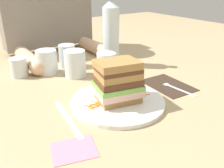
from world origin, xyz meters
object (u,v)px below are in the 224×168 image
object	(u,v)px
sandwich	(118,81)
empty_tumbler_2	(47,62)
empty_tumbler_0	(74,64)
empty_tumbler_3	(67,56)
juice_glass	(106,66)
water_bottle	(111,33)
main_plate	(118,102)
empty_tumbler_1	(19,67)
napkin_pink	(74,150)
knife	(69,120)
napkin_dark	(168,85)
fork	(173,86)

from	to	relation	value
sandwich	empty_tumbler_2	world-z (taller)	sandwich
empty_tumbler_0	empty_tumbler_3	distance (m)	0.12
sandwich	juice_glass	world-z (taller)	sandwich
juice_glass	water_bottle	xyz separation A→B (m)	(0.08, 0.09, 0.10)
empty_tumbler_0	empty_tumbler_2	xyz separation A→B (m)	(-0.07, 0.09, -0.00)
main_plate	empty_tumbler_1	world-z (taller)	empty_tumbler_1
empty_tumbler_1	napkin_pink	bearing A→B (deg)	-92.30
main_plate	napkin_pink	size ratio (longest dim) A/B	2.90
sandwich	juice_glass	bearing A→B (deg)	65.31
knife	empty_tumbler_1	distance (m)	0.39
knife	empty_tumbler_0	world-z (taller)	empty_tumbler_0
sandwich	water_bottle	size ratio (longest dim) A/B	0.48
sandwich	juice_glass	xyz separation A→B (m)	(0.10, 0.21, -0.03)
sandwich	napkin_pink	size ratio (longest dim) A/B	1.53
empty_tumbler_1	empty_tumbler_2	world-z (taller)	empty_tumbler_2
sandwich	water_bottle	bearing A→B (deg)	59.22
water_bottle	empty_tumbler_3	distance (m)	0.20
napkin_pink	napkin_dark	bearing A→B (deg)	16.59
fork	juice_glass	bearing A→B (deg)	119.79
empty_tumbler_1	empty_tumbler_3	distance (m)	0.19
empty_tumbler_1	napkin_pink	xyz separation A→B (m)	(-0.02, -0.50, -0.03)
napkin_dark	empty_tumbler_2	size ratio (longest dim) A/B	1.89
napkin_dark	empty_tumbler_2	world-z (taller)	empty_tumbler_2
knife	empty_tumbler_2	world-z (taller)	empty_tumbler_2
water_bottle	napkin_pink	xyz separation A→B (m)	(-0.37, -0.41, -0.13)
fork	empty_tumbler_3	bearing A→B (deg)	117.53
fork	empty_tumbler_2	bearing A→B (deg)	129.09
empty_tumbler_0	napkin_pink	xyz separation A→B (m)	(-0.19, -0.38, -0.05)
water_bottle	empty_tumbler_0	distance (m)	0.21
sandwich	empty_tumbler_2	distance (m)	0.37
fork	juice_glass	world-z (taller)	juice_glass
empty_tumbler_0	empty_tumbler_1	bearing A→B (deg)	145.04
sandwich	napkin_dark	world-z (taller)	sandwich
fork	knife	world-z (taller)	fork
empty_tumbler_1	sandwich	bearing A→B (deg)	-65.17
juice_glass	napkin_pink	size ratio (longest dim) A/B	0.92
napkin_pink	empty_tumbler_0	bearing A→B (deg)	63.70
juice_glass	water_bottle	distance (m)	0.16
napkin_pink	sandwich	bearing A→B (deg)	30.26
empty_tumbler_0	knife	bearing A→B (deg)	-119.03
water_bottle	empty_tumbler_2	xyz separation A→B (m)	(-0.26, 0.06, -0.09)
fork	water_bottle	xyz separation A→B (m)	(-0.04, 0.31, 0.13)
juice_glass	napkin_pink	distance (m)	0.44
main_plate	sandwich	world-z (taller)	sandwich
empty_tumbler_1	empty_tumbler_2	bearing A→B (deg)	-15.35
water_bottle	napkin_pink	bearing A→B (deg)	-132.25
napkin_pink	empty_tumbler_2	bearing A→B (deg)	75.92
napkin_dark	empty_tumbler_3	world-z (taller)	empty_tumbler_3
napkin_dark	empty_tumbler_0	xyz separation A→B (m)	(-0.23, 0.26, 0.05)
empty_tumbler_0	empty_tumbler_3	bearing A→B (deg)	77.53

